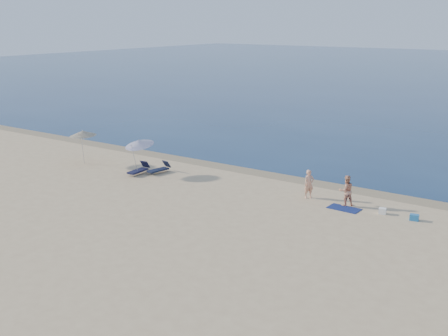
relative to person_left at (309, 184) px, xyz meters
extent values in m
plane|color=tan|center=(-2.45, -16.43, -0.81)|extent=(160.00, 160.00, 0.00)
cube|color=#847254|center=(-2.45, 2.97, -0.81)|extent=(240.00, 1.60, 0.00)
imported|color=tan|center=(0.00, 0.00, 0.00)|extent=(0.66, 0.71, 1.62)
imported|color=tan|center=(2.25, -0.08, 0.03)|extent=(1.03, 1.03, 1.69)
cube|color=#0F1A4F|center=(2.41, -0.62, -0.80)|extent=(1.73, 1.01, 0.03)
cube|color=white|center=(4.36, -0.25, -0.66)|extent=(0.41, 0.37, 0.31)
cube|color=#1E67A7|center=(6.01, -0.30, -0.66)|extent=(0.49, 0.38, 0.31)
cylinder|color=silver|center=(-11.29, -2.16, 0.23)|extent=(0.10, 0.51, 2.14)
cone|color=silver|center=(-11.29, -1.70, 1.27)|extent=(2.09, 2.12, 0.73)
sphere|color=silver|center=(-11.29, -1.70, 1.46)|extent=(0.06, 0.06, 0.06)
cylinder|color=silver|center=(-16.38, -1.97, 0.24)|extent=(0.08, 0.15, 2.20)
cone|color=#C0B89E|center=(-16.38, -1.87, 1.34)|extent=(2.27, 2.28, 0.44)
sphere|color=silver|center=(-16.38, -1.87, 1.53)|extent=(0.06, 0.06, 0.06)
cube|color=#121931|center=(-10.46, -0.88, -0.60)|extent=(0.78, 1.54, 0.10)
cube|color=#121931|center=(-10.34, -0.16, -0.32)|extent=(0.59, 0.44, 0.48)
cylinder|color=#A5A5AD|center=(-10.25, -0.92, -0.70)|extent=(0.03, 0.03, 0.22)
cube|color=#121533|center=(-11.36, -1.85, -0.59)|extent=(0.66, 1.57, 0.10)
cube|color=#121533|center=(-11.41, -1.09, -0.30)|extent=(0.59, 0.41, 0.50)
cylinder|color=#A5A5AD|center=(-11.13, -1.84, -0.70)|extent=(0.03, 0.03, 0.23)
camera|label=1|loc=(13.26, -27.55, 9.00)|focal=45.00mm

